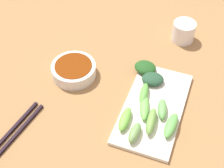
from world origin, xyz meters
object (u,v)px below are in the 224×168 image
object	(u,v)px
sauce_bowl	(74,70)
chopsticks	(11,136)
serving_plate	(153,108)
tea_cup	(184,31)

from	to	relation	value
sauce_bowl	chopsticks	world-z (taller)	sauce_bowl
serving_plate	tea_cup	size ratio (longest dim) A/B	4.10
sauce_bowl	chopsticks	size ratio (longest dim) A/B	0.56
sauce_bowl	serving_plate	world-z (taller)	sauce_bowl
chopsticks	tea_cup	distance (m)	0.61
sauce_bowl	serving_plate	bearing A→B (deg)	-9.83
tea_cup	serving_plate	bearing A→B (deg)	-92.01
chopsticks	tea_cup	world-z (taller)	tea_cup
chopsticks	tea_cup	bearing A→B (deg)	67.24
chopsticks	tea_cup	xyz separation A→B (m)	(0.32, 0.52, 0.03)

